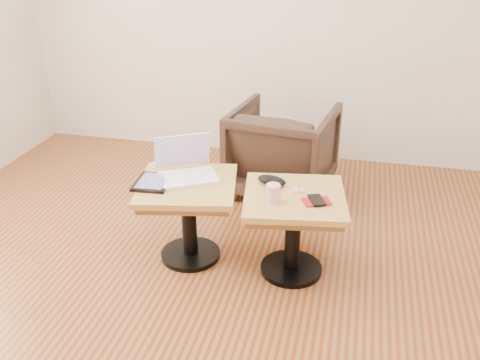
% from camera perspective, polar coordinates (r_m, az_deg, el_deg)
% --- Properties ---
extents(room_shell, '(4.52, 4.52, 2.71)m').
position_cam_1_polar(room_shell, '(2.11, -1.93, 13.51)').
color(room_shell, maroon).
rests_on(room_shell, ground).
extents(side_table_left, '(0.63, 0.63, 0.49)m').
position_cam_1_polar(side_table_left, '(3.06, -5.55, -2.35)').
color(side_table_left, black).
rests_on(side_table_left, ground).
extents(side_table_right, '(0.61, 0.61, 0.49)m').
position_cam_1_polar(side_table_right, '(2.92, 5.75, -3.72)').
color(side_table_right, black).
rests_on(side_table_right, ground).
extents(laptop, '(0.42, 0.41, 0.23)m').
position_cam_1_polar(laptop, '(3.06, -5.75, 1.22)').
color(laptop, white).
rests_on(laptop, side_table_left).
extents(tablet, '(0.21, 0.25, 0.02)m').
position_cam_1_polar(tablet, '(3.01, -9.27, -0.23)').
color(tablet, black).
rests_on(tablet, side_table_left).
extents(charging_adapter, '(0.05, 0.05, 0.03)m').
position_cam_1_polar(charging_adapter, '(3.22, -8.89, 1.63)').
color(charging_adapter, white).
rests_on(charging_adapter, side_table_left).
extents(glasses_case, '(0.18, 0.12, 0.05)m').
position_cam_1_polar(glasses_case, '(2.96, 3.41, -0.04)').
color(glasses_case, black).
rests_on(glasses_case, side_table_right).
extents(striped_cup, '(0.09, 0.09, 0.10)m').
position_cam_1_polar(striped_cup, '(2.77, 3.56, -1.42)').
color(striped_cup, '#E44F6B').
rests_on(striped_cup, side_table_right).
extents(earbuds_tangle, '(0.08, 0.06, 0.02)m').
position_cam_1_polar(earbuds_tangle, '(2.91, 6.18, -1.07)').
color(earbuds_tangle, white).
rests_on(earbuds_tangle, side_table_right).
extents(phone_on_sleeve, '(0.17, 0.14, 0.02)m').
position_cam_1_polar(phone_on_sleeve, '(2.81, 8.18, -2.21)').
color(phone_on_sleeve, maroon).
rests_on(phone_on_sleeve, side_table_right).
extents(armchair, '(0.78, 0.80, 0.64)m').
position_cam_1_polar(armchair, '(3.88, 4.59, 3.23)').
color(armchair, '#2F1F18').
rests_on(armchair, ground).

